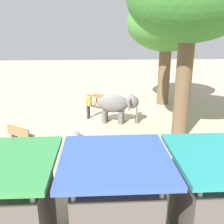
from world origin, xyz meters
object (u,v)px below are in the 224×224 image
(person_handler, at_px, (88,103))
(market_stall_green, at_px, (6,212))
(shade_tree_secondary, at_px, (167,24))
(wooden_bench, at_px, (20,134))
(picnic_table_near, at_px, (101,99))
(market_stall_teal, at_px, (220,204))
(elephant, at_px, (117,105))
(market_stall_blue, at_px, (115,208))
(feed_bucket, at_px, (76,135))

(person_handler, height_order, market_stall_green, market_stall_green)
(shade_tree_secondary, height_order, wooden_bench, shade_tree_secondary)
(person_handler, distance_m, shade_tree_secondary, 7.64)
(wooden_bench, height_order, picnic_table_near, wooden_bench)
(market_stall_teal, bearing_deg, elephant, -78.30)
(picnic_table_near, height_order, market_stall_blue, market_stall_blue)
(picnic_table_near, bearing_deg, feed_bucket, -64.96)
(wooden_bench, bearing_deg, market_stall_green, -43.99)
(shade_tree_secondary, relative_size, market_stall_green, 3.00)
(elephant, distance_m, market_stall_teal, 9.24)
(person_handler, bearing_deg, wooden_bench, -105.59)
(person_handler, height_order, market_stall_blue, market_stall_blue)
(market_stall_green, bearing_deg, person_handler, -99.32)
(wooden_bench, height_order, market_stall_teal, market_stall_teal)
(elephant, xyz_separation_m, person_handler, (1.71, -0.78, -0.12))
(market_stall_blue, distance_m, feed_bucket, 7.11)
(shade_tree_secondary, xyz_separation_m, wooden_bench, (8.43, 6.46, -5.08))
(elephant, xyz_separation_m, market_stall_teal, (-1.87, 9.05, 0.07))
(market_stall_teal, bearing_deg, market_stall_blue, 0.00)
(shade_tree_secondary, bearing_deg, person_handler, 29.42)
(person_handler, bearing_deg, market_stall_green, -72.87)
(market_stall_blue, bearing_deg, feed_bucket, -77.61)
(market_stall_blue, relative_size, feed_bucket, 7.00)
(person_handler, height_order, picnic_table_near, person_handler)
(wooden_bench, height_order, feed_bucket, wooden_bench)
(market_stall_teal, xyz_separation_m, market_stall_green, (5.20, 0.00, 0.00))
(picnic_table_near, height_order, market_stall_teal, market_stall_teal)
(elephant, bearing_deg, market_stall_blue, -82.76)
(picnic_table_near, distance_m, market_stall_blue, 12.25)
(elephant, distance_m, picnic_table_near, 3.36)
(person_handler, relative_size, wooden_bench, 1.16)
(person_handler, height_order, wooden_bench, person_handler)
(market_stall_teal, height_order, market_stall_blue, same)
(person_handler, xyz_separation_m, wooden_bench, (3.12, 3.46, -0.48))
(picnic_table_near, bearing_deg, shade_tree_secondary, 46.03)
(elephant, bearing_deg, shade_tree_secondary, 58.24)
(elephant, xyz_separation_m, shade_tree_secondary, (-3.59, -3.78, 4.48))
(wooden_bench, xyz_separation_m, market_stall_teal, (-6.71, 6.36, 0.67))
(person_handler, relative_size, market_stall_green, 0.64)
(elephant, height_order, feed_bucket, elephant)
(market_stall_teal, relative_size, feed_bucket, 7.00)
(wooden_bench, height_order, market_stall_blue, market_stall_blue)
(elephant, distance_m, feed_bucket, 3.24)
(elephant, distance_m, market_stall_blue, 9.07)
(market_stall_teal, xyz_separation_m, feed_bucket, (4.11, -6.88, -0.98))
(picnic_table_near, distance_m, feed_bucket, 5.52)
(shade_tree_secondary, xyz_separation_m, market_stall_teal, (1.72, 12.82, -4.41))
(elephant, xyz_separation_m, picnic_table_near, (0.94, -3.19, -0.48))
(person_handler, bearing_deg, market_stall_blue, -57.81)
(wooden_bench, relative_size, feed_bucket, 3.87)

